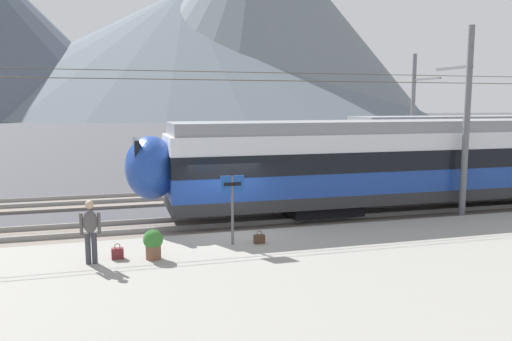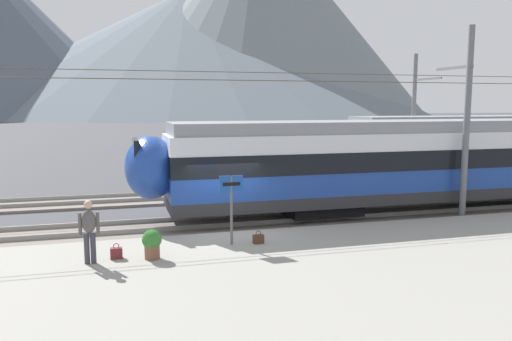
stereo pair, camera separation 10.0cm
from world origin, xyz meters
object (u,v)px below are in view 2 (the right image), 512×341
Objects in this scene: catenary_mast_mid at (464,120)px; potted_plant_platform_edge at (152,242)px; handbag_near_sign at (258,239)px; platform_sign at (231,194)px; catenary_mast_far_side at (416,114)px; passenger_walking at (89,228)px; handbag_beside_passenger at (116,253)px; train_near_platform at (512,157)px.

catenary_mast_mid reaches higher than potted_plant_platform_edge.
handbag_near_sign is 3.28m from potted_plant_platform_edge.
potted_plant_platform_edge is at bearing -167.73° from handbag_near_sign.
platform_sign is 2.74m from potted_plant_platform_edge.
passenger_walking is at bearing -144.79° from catenary_mast_far_side.
catenary_mast_mid is 10.45m from catenary_mast_far_side.
catenary_mast_far_side reaches higher than platform_sign.
potted_plant_platform_edge is (-11.93, -2.87, -3.11)m from catenary_mast_mid.
handbag_near_sign is (-12.86, -11.78, -3.45)m from catenary_mast_far_side.
passenger_walking is at bearing -168.75° from platform_sign.
handbag_near_sign is (4.78, 0.67, -0.81)m from passenger_walking.
handbag_beside_passenger is 1.02m from potted_plant_platform_edge.
platform_sign is 4.85× the size of handbag_beside_passenger.
catenary_mast_far_side is 17.78m from handbag_near_sign.
train_near_platform is at bearing 14.32° from handbag_beside_passenger.
catenary_mast_mid is at bearing -113.23° from catenary_mast_far_side.
passenger_walking is 3.95× the size of handbag_beside_passenger.
passenger_walking is at bearing -165.42° from train_near_platform.
catenary_mast_mid is (-3.85, -1.67, 1.68)m from train_near_platform.
passenger_walking reaches higher than handbag_near_sign.
catenary_mast_far_side is 23.82× the size of platform_sign.
handbag_beside_passenger is at bearing -168.58° from catenary_mast_mid.
catenary_mast_far_side is 18.07m from platform_sign.
catenary_mast_mid is at bearing 12.16° from platform_sign.
train_near_platform is 19.22× the size of passenger_walking.
passenger_walking is (-17.64, -12.45, -2.64)m from catenary_mast_far_side.
passenger_walking is 4.90m from handbag_near_sign.
handbag_beside_passenger is (0.66, 0.25, -0.79)m from passenger_walking.
handbag_near_sign is (-12.59, -3.85, -1.75)m from train_near_platform.
handbag_near_sign is (0.80, -0.12, -1.39)m from platform_sign.
potted_plant_platform_edge is at bearing -142.15° from catenary_mast_far_side.
catenary_mast_mid is at bearing 11.89° from passenger_walking.
platform_sign is 4.11m from passenger_walking.
platform_sign is at bearing 171.35° from handbag_near_sign.
catenary_mast_far_side is 21.76m from passenger_walking.
train_near_platform reaches higher than passenger_walking.
potted_plant_platform_edge is at bearing -16.20° from handbag_beside_passenger.
train_near_platform is 17.98m from passenger_walking.
train_near_platform is at bearing 16.99° from handbag_near_sign.
train_near_platform is 0.66× the size of catenary_mast_mid.
catenary_mast_far_side is 29.28× the size of passenger_walking.
platform_sign reaches higher than passenger_walking.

